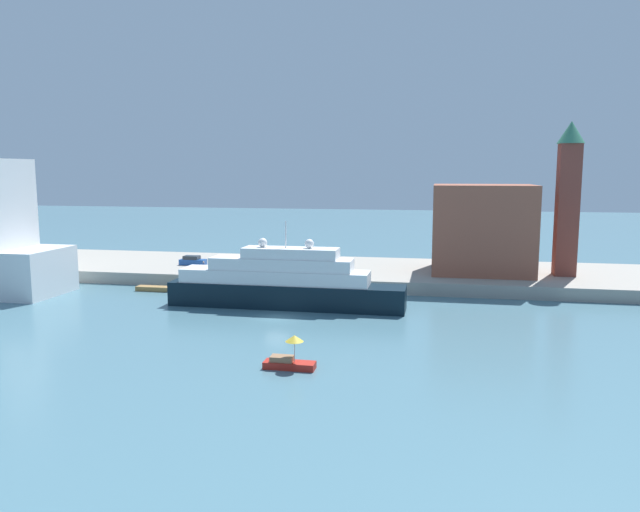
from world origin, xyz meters
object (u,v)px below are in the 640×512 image
Objects in this scene: harbor_building at (482,229)px; person_figure at (204,268)px; small_motorboat at (289,358)px; bell_tower at (568,194)px; mooring_bollard at (307,275)px; parked_car at (193,261)px; work_barge at (156,289)px; large_yacht at (283,283)px.

person_figure is (-39.88, -9.20, -5.60)m from harbor_building.
bell_tower is (29.86, 42.98, 12.57)m from small_motorboat.
small_motorboat is at bearing -80.24° from mooring_bollard.
small_motorboat is 1.07× the size of parked_car.
person_figure is at bearing 121.89° from small_motorboat.
large_yacht is at bearing -17.62° from work_barge.
mooring_bollard is (-5.81, 33.77, 1.25)m from small_motorboat.
work_barge is 7.63m from person_figure.
mooring_bollard is at bearing 86.62° from large_yacht.
small_motorboat is at bearing -74.23° from large_yacht.
large_yacht is 23.84m from small_motorboat.
small_motorboat is 40.68m from person_figure.
parked_car is at bearing 158.12° from mooring_bollard.
small_motorboat is 0.79× the size of work_barge.
parked_car reaches higher than small_motorboat.
parked_car is 8.96m from person_figure.
person_figure is (-21.47, 34.51, 1.70)m from small_motorboat.
large_yacht is 7.12× the size of parked_car.
bell_tower is at bearing -3.66° from harbor_building.
parked_car is at bearing 123.01° from person_figure.
bell_tower is (36.31, 20.13, 10.50)m from large_yacht.
person_figure reaches higher than parked_car.
harbor_building is 26.87m from mooring_bollard.
small_motorboat is 53.82m from bell_tower.
bell_tower is 53.15m from person_figure.
work_barge is (-20.01, 6.36, -2.63)m from large_yacht.
harbor_building reaches higher than parked_car.
bell_tower is 5.30× the size of parked_car.
bell_tower is 28.52× the size of mooring_bollard.
person_figure reaches higher than small_motorboat.
harbor_building is 12.63m from bell_tower.
harbor_building is at bearing 40.00° from large_yacht.
work_barge is at bearing -90.51° from parked_car.
person_figure reaches higher than mooring_bollard.
small_motorboat is at bearing -47.82° from work_barge.
harbor_building reaches higher than person_figure.
person_figure is 15.69m from mooring_bollard.
harbor_building is (18.40, 43.72, 7.31)m from small_motorboat.
bell_tower is at bearing 55.21° from small_motorboat.
mooring_bollard is (15.66, -0.74, -0.45)m from person_figure.
large_yacht is 38.27× the size of mooring_bollard.
large_yacht reaches higher than person_figure.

